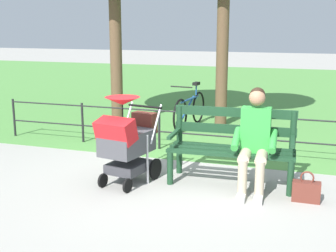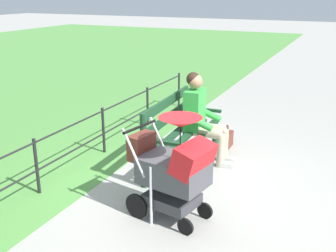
{
  "view_description": "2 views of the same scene",
  "coord_description": "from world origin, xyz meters",
  "px_view_note": "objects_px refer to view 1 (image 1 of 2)",
  "views": [
    {
      "loc": [
        -1.69,
        5.45,
        2.01
      ],
      "look_at": [
        0.1,
        0.07,
        0.73
      ],
      "focal_mm": 47.69,
      "sensor_mm": 36.0,
      "label": 1
    },
    {
      "loc": [
        4.06,
        1.92,
        2.33
      ],
      "look_at": [
        -0.18,
        -0.02,
        0.77
      ],
      "focal_mm": 43.4,
      "sensor_mm": 36.0,
      "label": 2
    }
  ],
  "objects_px": {
    "park_bench": "(232,143)",
    "bicycle": "(190,110)",
    "person_on_bench": "(255,137)",
    "stroller": "(127,139)",
    "handbag": "(306,191)"
  },
  "relations": [
    {
      "from": "bicycle",
      "to": "stroller",
      "type": "bearing_deg",
      "value": 92.01
    },
    {
      "from": "park_bench",
      "to": "handbag",
      "type": "bearing_deg",
      "value": 157.12
    },
    {
      "from": "stroller",
      "to": "handbag",
      "type": "distance_m",
      "value": 2.28
    },
    {
      "from": "stroller",
      "to": "handbag",
      "type": "bearing_deg",
      "value": -177.55
    },
    {
      "from": "stroller",
      "to": "handbag",
      "type": "relative_size",
      "value": 3.11
    },
    {
      "from": "park_bench",
      "to": "bicycle",
      "type": "distance_m",
      "value": 3.25
    },
    {
      "from": "park_bench",
      "to": "person_on_bench",
      "type": "height_order",
      "value": "person_on_bench"
    },
    {
      "from": "person_on_bench",
      "to": "stroller",
      "type": "xyz_separation_m",
      "value": [
        1.58,
        0.28,
        -0.08
      ]
    },
    {
      "from": "park_bench",
      "to": "bicycle",
      "type": "height_order",
      "value": "park_bench"
    },
    {
      "from": "person_on_bench",
      "to": "stroller",
      "type": "height_order",
      "value": "person_on_bench"
    },
    {
      "from": "person_on_bench",
      "to": "bicycle",
      "type": "relative_size",
      "value": 0.77
    },
    {
      "from": "person_on_bench",
      "to": "bicycle",
      "type": "xyz_separation_m",
      "value": [
        1.7,
        -3.16,
        -0.31
      ]
    },
    {
      "from": "park_bench",
      "to": "person_on_bench",
      "type": "relative_size",
      "value": 1.27
    },
    {
      "from": "park_bench",
      "to": "handbag",
      "type": "xyz_separation_m",
      "value": [
        -0.96,
        0.4,
        -0.4
      ]
    },
    {
      "from": "stroller",
      "to": "handbag",
      "type": "xyz_separation_m",
      "value": [
        -2.23,
        -0.1,
        -0.47
      ]
    }
  ]
}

